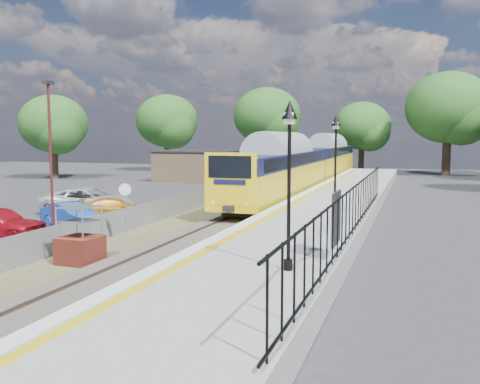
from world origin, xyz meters
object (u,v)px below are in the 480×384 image
at_px(victorian_lamp_north, 336,142).
at_px(carpark_lamp, 50,152).
at_px(car_blue, 72,215).
at_px(brick_plinth, 80,236).
at_px(victorian_lamp_south, 289,146).
at_px(speed_sign, 126,203).
at_px(train, 309,162).
at_px(car_white, 89,201).
at_px(car_yellow, 116,209).

height_order(victorian_lamp_north, carpark_lamp, carpark_lamp).
relative_size(victorian_lamp_north, car_blue, 1.22).
bearing_deg(brick_plinth, carpark_lamp, 140.24).
height_order(victorian_lamp_south, speed_sign, victorian_lamp_south).
bearing_deg(car_blue, victorian_lamp_south, -101.41).
xyz_separation_m(train, carpark_lamp, (-5.63, -26.79, 1.55)).
xyz_separation_m(train, car_white, (-9.47, -18.56, -1.58)).
relative_size(train, speed_sign, 15.77).
height_order(victorian_lamp_south, car_white, victorian_lamp_south).
xyz_separation_m(victorian_lamp_south, car_yellow, (-12.35, 11.45, -3.72)).
xyz_separation_m(victorian_lamp_south, train, (-5.50, 31.31, -1.96)).
relative_size(victorian_lamp_south, car_blue, 1.22).
xyz_separation_m(car_blue, car_yellow, (0.63, 3.10, -0.05)).
xyz_separation_m(victorian_lamp_south, victorian_lamp_north, (-0.20, 10.00, 0.00)).
relative_size(speed_sign, carpark_lamp, 0.38).
distance_m(train, car_blue, 24.21).
relative_size(car_blue, car_yellow, 0.95).
height_order(brick_plinth, car_yellow, brick_plinth).
relative_size(brick_plinth, carpark_lamp, 0.31).
height_order(train, carpark_lamp, carpark_lamp).
distance_m(victorian_lamp_south, train, 31.85).
height_order(victorian_lamp_south, car_blue, victorian_lamp_south).
bearing_deg(car_blue, victorian_lamp_north, -61.32).
xyz_separation_m(train, car_blue, (-7.49, -22.96, -1.72)).
bearing_deg(speed_sign, car_yellow, 106.62).
xyz_separation_m(victorian_lamp_north, car_yellow, (-12.15, 1.45, -3.72)).
height_order(speed_sign, car_blue, speed_sign).
height_order(victorian_lamp_south, train, victorian_lamp_south).
bearing_deg(brick_plinth, car_yellow, 114.55).
relative_size(victorian_lamp_south, car_yellow, 1.16).
bearing_deg(brick_plinth, car_white, 122.75).
relative_size(victorian_lamp_north, train, 0.11).
relative_size(victorian_lamp_south, carpark_lamp, 0.68).
height_order(train, car_yellow, train).
distance_m(brick_plinth, car_yellow, 10.49).
relative_size(victorian_lamp_north, car_white, 0.84).
height_order(brick_plinth, car_blue, brick_plinth).
bearing_deg(speed_sign, brick_plinth, -103.47).
bearing_deg(speed_sign, train, 65.71).
xyz_separation_m(victorian_lamp_south, car_white, (-14.97, 12.74, -3.54)).
relative_size(speed_sign, car_yellow, 0.65).
relative_size(victorian_lamp_north, brick_plinth, 2.17).
relative_size(train, brick_plinth, 19.24).
height_order(car_blue, car_yellow, car_blue).
distance_m(train, carpark_lamp, 27.42).
relative_size(train, car_yellow, 10.30).
distance_m(victorian_lamp_north, brick_plinth, 11.70).
xyz_separation_m(brick_plinth, speed_sign, (-0.30, 3.68, 0.72)).
bearing_deg(car_yellow, carpark_lamp, 167.38).
xyz_separation_m(train, brick_plinth, (-2.50, -29.39, -1.32)).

